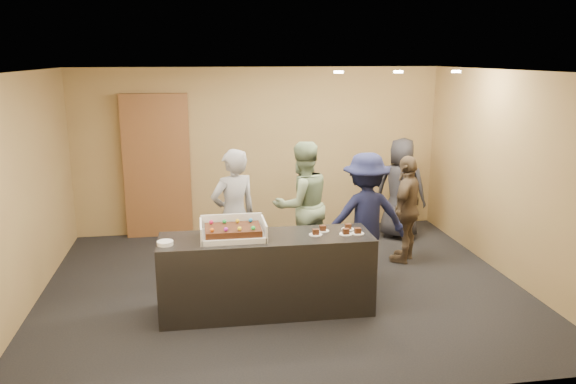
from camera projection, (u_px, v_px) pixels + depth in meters
The scene contains 17 objects.
room at pixel (283, 184), 6.87m from camera, with size 6.04×6.00×2.70m.
serving_counter at pixel (266, 274), 6.40m from camera, with size 2.40×0.70×0.90m, color black.
storage_cabinet at pixel (157, 166), 8.96m from camera, with size 1.05×0.15×2.30m, color brown.
cake_box at pixel (233, 233), 6.25m from camera, with size 0.72×0.50×0.21m.
sheet_cake at pixel (233, 230), 6.21m from camera, with size 0.61×0.42×0.12m.
plate_stack at pixel (165, 243), 6.00m from camera, with size 0.17×0.17×0.04m, color white.
slice_a at pixel (316, 233), 6.34m from camera, with size 0.15×0.15×0.07m.
slice_b at pixel (323, 229), 6.48m from camera, with size 0.15×0.15×0.07m.
slice_c at pixel (346, 232), 6.36m from camera, with size 0.15×0.15×0.07m.
slice_d at pixel (348, 227), 6.54m from camera, with size 0.15×0.15×0.07m.
slice_e at pixel (358, 232), 6.38m from camera, with size 0.15×0.15×0.07m.
person_server_grey at pixel (234, 215), 7.23m from camera, with size 0.63×0.42×1.74m, color #939297.
person_sage_man at pixel (302, 205), 7.70m from camera, with size 0.85×0.67×1.76m, color gray.
person_navy_man at pixel (365, 217), 7.28m from camera, with size 1.08×0.62×1.68m, color #16193C.
person_brown_extra at pixel (407, 209), 7.92m from camera, with size 0.90×0.37×1.53m, color brown.
person_dark_suit at pixel (401, 188), 8.95m from camera, with size 0.79×0.52×1.62m, color #27262C.
ceiling_spotlights at pixel (398, 72), 7.28m from camera, with size 1.72×0.12×0.03m.
Camera 1 is at (-1.01, -6.62, 2.88)m, focal length 35.00 mm.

